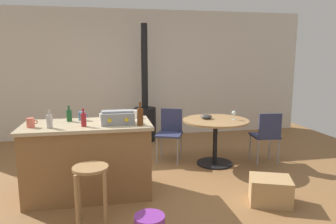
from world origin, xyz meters
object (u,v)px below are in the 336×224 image
(wood_stove, at_px, (145,114))
(wine_glass, at_px, (234,113))
(bottle_1, at_px, (84,120))
(cup_0, at_px, (31,123))
(folding_chair_far, at_px, (267,134))
(cup_2, at_px, (135,114))
(bottle_3, at_px, (49,121))
(serving_bowl, at_px, (206,117))
(kitchen_island, at_px, (89,159))
(cup_1, at_px, (103,117))
(wooden_stool, at_px, (91,181))
(cardboard_box, at_px, (270,190))
(bottle_2, at_px, (140,116))
(bottle_0, at_px, (69,115))
(toolbox, at_px, (118,118))
(cup_3, at_px, (82,116))
(folding_chair_near, at_px, (170,131))
(dining_table, at_px, (215,130))

(wood_stove, relative_size, wine_glass, 16.46)
(bottle_1, distance_m, cup_0, 0.60)
(folding_chair_far, xyz_separation_m, cup_2, (-2.12, -0.38, 0.46))
(bottle_3, bearing_deg, cup_0, 160.25)
(serving_bowl, bearing_deg, wine_glass, -21.84)
(kitchen_island, distance_m, cup_1, 0.56)
(cup_1, bearing_deg, wooden_stool, -97.86)
(wine_glass, xyz_separation_m, cardboard_box, (-0.10, -1.37, -0.68))
(wooden_stool, bearing_deg, folding_chair_far, 27.32)
(kitchen_island, bearing_deg, bottle_2, -19.57)
(wine_glass, bearing_deg, bottle_0, -167.79)
(folding_chair_far, height_order, toolbox, toolbox)
(cup_3, relative_size, serving_bowl, 0.69)
(folding_chair_far, height_order, serving_bowl, folding_chair_far)
(serving_bowl, bearing_deg, wood_stove, 116.91)
(kitchen_island, relative_size, serving_bowl, 8.53)
(toolbox, relative_size, cup_1, 3.14)
(cup_2, height_order, cardboard_box, cup_2)
(cup_2, height_order, wine_glass, cup_2)
(folding_chair_near, distance_m, wine_glass, 1.08)
(bottle_2, bearing_deg, dining_table, 37.42)
(kitchen_island, distance_m, bottle_2, 0.87)
(folding_chair_near, bearing_deg, cup_1, -138.60)
(bottle_3, height_order, cup_1, bottle_3)
(cup_0, bearing_deg, wooden_stool, -44.27)
(wood_stove, distance_m, cardboard_box, 3.30)
(cup_3, bearing_deg, kitchen_island, -72.12)
(wood_stove, distance_m, cup_1, 2.42)
(toolbox, distance_m, cup_2, 0.42)
(cup_2, bearing_deg, cup_3, -178.12)
(wine_glass, bearing_deg, kitchen_island, -162.26)
(serving_bowl, height_order, cardboard_box, serving_bowl)
(bottle_2, height_order, cardboard_box, bottle_2)
(folding_chair_far, relative_size, cup_0, 6.81)
(wood_stove, relative_size, cardboard_box, 5.07)
(bottle_1, bearing_deg, wooden_stool, -81.69)
(kitchen_island, distance_m, bottle_3, 0.69)
(cup_3, bearing_deg, bottle_2, -32.56)
(bottle_0, distance_m, bottle_2, 0.94)
(wine_glass, bearing_deg, cup_0, -164.22)
(bottle_1, height_order, bottle_3, bottle_1)
(folding_chair_far, distance_m, wine_glass, 0.64)
(folding_chair_near, bearing_deg, cup_0, -147.03)
(wooden_stool, bearing_deg, cardboard_box, 2.62)
(toolbox, xyz_separation_m, bottle_0, (-0.59, 0.28, -0.00))
(wine_glass, bearing_deg, folding_chair_far, -8.47)
(folding_chair_near, xyz_separation_m, serving_bowl, (0.54, -0.26, 0.26))
(kitchen_island, relative_size, cup_2, 13.90)
(bottle_3, relative_size, cup_3, 1.68)
(cup_2, distance_m, cardboard_box, 1.93)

